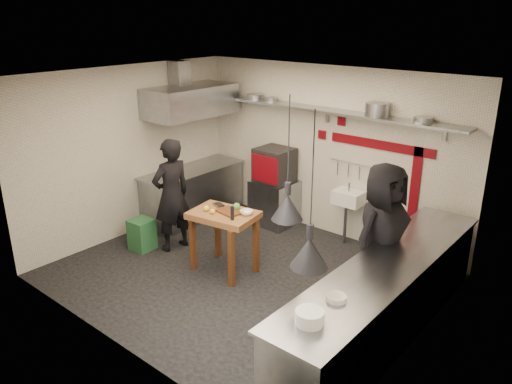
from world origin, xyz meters
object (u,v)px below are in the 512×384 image
Objects in this scene: oven_stand at (274,202)px; combi_oven at (274,165)px; chef_right at (381,236)px; prep_table at (224,242)px; green_bin at (142,234)px; chef_left at (172,195)px.

combi_oven reaches higher than oven_stand.
chef_right is at bearing -23.36° from oven_stand.
prep_table is 0.48× the size of chef_right.
combi_oven is 1.18× the size of green_bin.
prep_table is at bearing -72.91° from combi_oven.
combi_oven is 2.01m from prep_table.
green_bin is at bearing -113.35° from oven_stand.
chef_left is at bearing -107.91° from oven_stand.
oven_stand is 0.69m from combi_oven.
combi_oven is 0.33× the size of chef_left.
combi_oven is at bearing 96.66° from prep_table.
chef_right is at bearing 7.71° from prep_table.
oven_stand is at bearing 96.25° from prep_table.
green_bin is 1.54m from prep_table.
chef_left is at bearing 169.46° from prep_table.
combi_oven is 0.64× the size of prep_table.
combi_oven is at bearing 168.49° from chef_left.
oven_stand is 1.35× the size of combi_oven.
chef_right reaches higher than combi_oven.
chef_right is (3.23, 0.62, 0.05)m from chef_left.
oven_stand is at bearing 76.06° from chef_right.
green_bin is 0.26× the size of chef_right.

